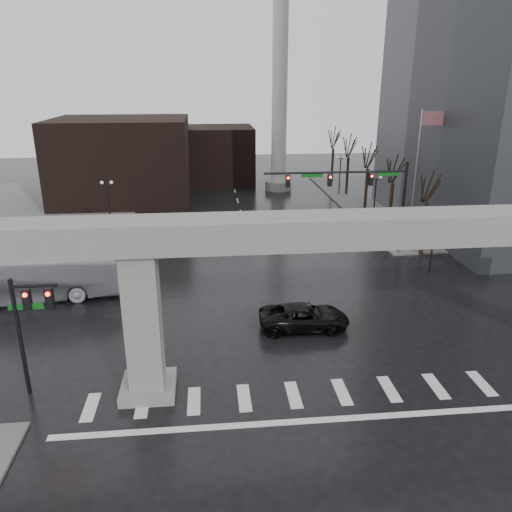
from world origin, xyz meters
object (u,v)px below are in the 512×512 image
object	(u,v)px
city_bus	(26,275)
pickup_truck	(304,317)
far_car	(193,230)
signal_mast_arm	(361,188)

from	to	relation	value
city_bus	pickup_truck	bearing A→B (deg)	-115.26
city_bus	far_car	xyz separation A→B (m)	(11.05, 13.31, -1.02)
signal_mast_arm	pickup_truck	size ratio (longest dim) A/B	2.21
signal_mast_arm	pickup_truck	bearing A→B (deg)	-118.79
pickup_truck	far_car	xyz separation A→B (m)	(-7.12, 19.46, -0.00)
pickup_truck	far_car	distance (m)	20.72
far_car	city_bus	bearing A→B (deg)	-120.90
pickup_truck	city_bus	xyz separation A→B (m)	(-18.17, 6.15, 1.02)
pickup_truck	far_car	bearing A→B (deg)	21.47
pickup_truck	signal_mast_arm	bearing A→B (deg)	-27.40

